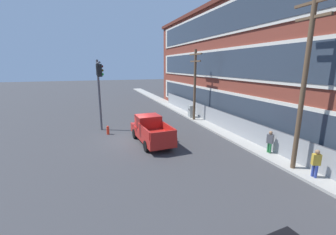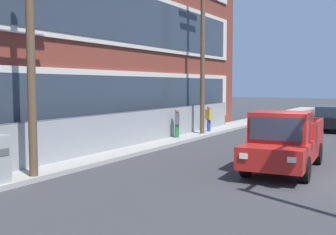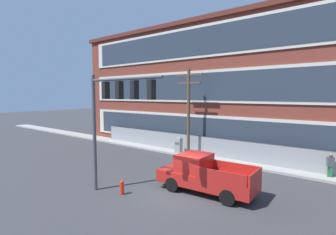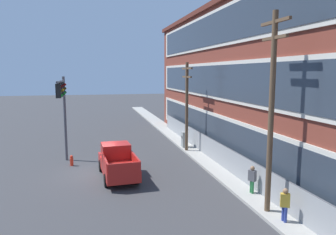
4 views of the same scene
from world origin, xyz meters
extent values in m
plane|color=#38383A|center=(0.00, 0.00, 0.00)|extent=(160.00, 160.00, 0.00)
cube|color=#9E9B93|center=(0.00, 8.27, 0.08)|extent=(80.00, 1.88, 0.16)
cube|color=brown|center=(-1.84, 14.41, 5.90)|extent=(36.79, 10.39, 11.81)
cube|color=beige|center=(-1.84, 9.15, 2.16)|extent=(33.85, 0.10, 2.83)
cube|color=#2D3844|center=(-1.84, 9.09, 2.16)|extent=(32.38, 0.06, 2.36)
cube|color=beige|center=(-1.84, 9.15, 6.10)|extent=(33.85, 0.10, 2.83)
cube|color=#2D3844|center=(-1.84, 9.09, 6.10)|extent=(32.38, 0.06, 2.36)
cube|color=beige|center=(-1.84, 9.15, 10.04)|extent=(33.85, 0.10, 2.83)
cube|color=#2D3844|center=(-1.84, 9.09, 10.04)|extent=(32.38, 0.06, 2.36)
cube|color=#57261C|center=(-1.84, 14.41, 12.01)|extent=(37.29, 10.89, 0.40)
cube|color=gray|center=(-1.15, 8.64, 0.85)|extent=(29.79, 0.04, 1.70)
cylinder|color=#4C4C51|center=(-16.05, 8.64, 0.85)|extent=(0.06, 0.06, 1.70)
cylinder|color=#4C4C51|center=(-1.15, 8.64, 1.70)|extent=(29.79, 0.05, 0.05)
cylinder|color=#4C4C51|center=(-3.99, -2.21, 3.22)|extent=(0.20, 0.20, 6.44)
cylinder|color=#4C4C51|center=(-1.50, -2.21, 6.14)|extent=(4.97, 0.14, 0.14)
cube|color=black|center=(-2.91, -2.21, 5.59)|extent=(0.28, 0.32, 0.90)
cylinder|color=red|center=(-2.91, -2.03, 5.87)|extent=(0.04, 0.18, 0.18)
cylinder|color=#503E08|center=(-2.91, -2.03, 5.59)|extent=(0.04, 0.18, 0.18)
cylinder|color=#0A4011|center=(-2.91, -2.03, 5.31)|extent=(0.04, 0.18, 0.18)
cube|color=black|center=(-1.83, -2.21, 5.59)|extent=(0.28, 0.32, 0.90)
cylinder|color=#4B0807|center=(-1.83, -2.03, 5.87)|extent=(0.04, 0.18, 0.18)
cylinder|color=#503E08|center=(-1.83, -2.03, 5.59)|extent=(0.04, 0.18, 0.18)
cylinder|color=green|center=(-1.83, -2.03, 5.31)|extent=(0.04, 0.18, 0.18)
cube|color=black|center=(-0.74, -2.21, 5.59)|extent=(0.28, 0.32, 0.90)
cylinder|color=#4B0807|center=(-0.74, -2.03, 5.87)|extent=(0.04, 0.18, 0.18)
cylinder|color=gold|center=(-0.74, -2.03, 5.59)|extent=(0.04, 0.18, 0.18)
cylinder|color=#0A4011|center=(-0.74, -2.03, 5.31)|extent=(0.04, 0.18, 0.18)
cube|color=black|center=(0.34, -2.21, 5.59)|extent=(0.28, 0.32, 0.90)
cylinder|color=#4B0807|center=(0.34, -2.03, 5.87)|extent=(0.04, 0.18, 0.18)
cylinder|color=#503E08|center=(0.34, -2.03, 5.59)|extent=(0.04, 0.18, 0.18)
cylinder|color=green|center=(0.34, -2.03, 5.31)|extent=(0.04, 0.18, 0.18)
cube|color=#AD1E19|center=(1.13, 1.31, 0.75)|extent=(5.52, 2.33, 0.70)
cube|color=#AD1E19|center=(0.38, 1.26, 1.58)|extent=(1.74, 1.92, 0.97)
cube|color=#283342|center=(-0.45, 1.20, 1.58)|extent=(0.17, 1.62, 0.73)
cube|color=#AD1E19|center=(2.40, 0.46, 1.38)|extent=(2.70, 0.30, 0.56)
cube|color=#AD1E19|center=(2.28, 2.32, 1.38)|extent=(2.70, 0.30, 0.56)
cube|color=#AD1E19|center=(3.78, 1.49, 1.38)|extent=(0.23, 1.90, 0.56)
cylinder|color=black|center=(-0.42, 0.30, 0.40)|extent=(0.82, 0.31, 0.80)
cylinder|color=black|center=(-0.54, 2.11, 0.40)|extent=(0.82, 0.31, 0.80)
cylinder|color=black|center=(2.81, 0.51, 0.40)|extent=(0.82, 0.31, 0.80)
cylinder|color=black|center=(2.69, 2.32, 0.40)|extent=(0.82, 0.31, 0.80)
cube|color=white|center=(-1.54, 0.44, 0.85)|extent=(0.08, 0.24, 0.16)
cube|color=white|center=(-1.63, 1.82, 0.85)|extent=(0.08, 0.24, 0.16)
cylinder|color=brown|center=(-4.35, 7.57, 3.78)|extent=(0.26, 0.26, 7.57)
cube|color=brown|center=(-4.35, 7.57, 7.07)|extent=(2.70, 0.14, 0.14)
cube|color=brown|center=(-4.35, 7.57, 6.37)|extent=(2.29, 0.14, 0.14)
cube|color=#939993|center=(-5.52, 7.72, 0.76)|extent=(0.61, 0.44, 1.52)
cube|color=#515151|center=(-5.52, 7.49, 1.07)|extent=(0.42, 0.02, 0.20)
cylinder|color=#236B38|center=(5.99, 8.23, 0.42)|extent=(0.14, 0.14, 0.85)
cylinder|color=#236B38|center=(6.17, 8.23, 0.42)|extent=(0.14, 0.14, 0.85)
cube|color=#4C4C51|center=(6.08, 8.23, 1.15)|extent=(0.47, 0.41, 0.60)
sphere|color=#8C6647|center=(6.08, 8.23, 1.57)|extent=(0.24, 0.24, 0.24)
cylinder|color=red|center=(-2.28, -1.75, 0.29)|extent=(0.24, 0.24, 0.58)
sphere|color=red|center=(-2.28, -1.75, 0.67)|extent=(0.22, 0.22, 0.22)
camera|label=1|loc=(17.40, -2.88, 5.93)|focal=24.00mm
camera|label=2|loc=(-13.36, -2.33, 2.96)|focal=45.00mm
camera|label=3|loc=(8.28, -10.87, 5.37)|focal=28.00mm
camera|label=4|loc=(21.85, -0.23, 6.76)|focal=35.00mm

